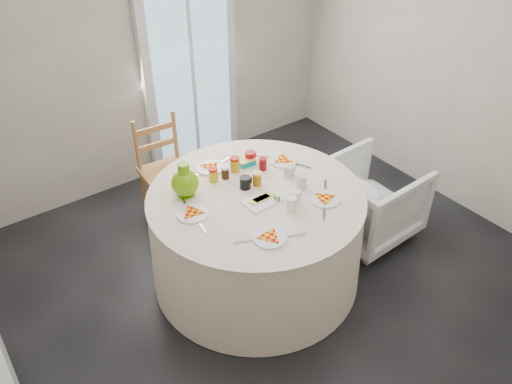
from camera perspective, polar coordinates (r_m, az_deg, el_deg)
floor at (r=3.98m, az=2.95°, el=-10.23°), size 4.00×4.00×0.00m
wall_back at (r=4.74m, az=-12.44°, el=15.79°), size 4.00×0.02×2.60m
wall_right at (r=4.61m, az=23.80°, el=13.04°), size 0.02×4.00×2.60m
glass_door at (r=4.95m, az=-7.55°, el=14.05°), size 1.00×0.08×2.10m
radiator at (r=3.39m, az=-27.17°, el=-16.73°), size 0.07×1.00×0.55m
table at (r=3.78m, az=0.00°, el=-5.23°), size 1.60×1.60×0.81m
wooden_chair at (r=4.42m, az=-10.16°, el=2.41°), size 0.45×0.43×0.93m
armchair at (r=4.30m, az=12.96°, el=-0.32°), size 0.71×0.76×0.76m
place_settings at (r=3.54m, az=0.00°, el=-0.39°), size 1.23×1.23×0.02m
jar_cluster at (r=3.71m, az=-2.12°, el=2.41°), size 0.49×0.35×0.13m
butter_tub at (r=3.85m, az=-1.12°, el=3.18°), size 0.14×0.10×0.05m
green_pitcher at (r=3.51m, az=-8.11°, el=0.91°), size 0.24×0.24×0.25m
cheese_platter at (r=3.47m, az=0.82°, el=-1.19°), size 0.27×0.18×0.03m
mugs_glasses at (r=3.59m, az=2.21°, el=0.96°), size 0.76×0.76×0.11m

